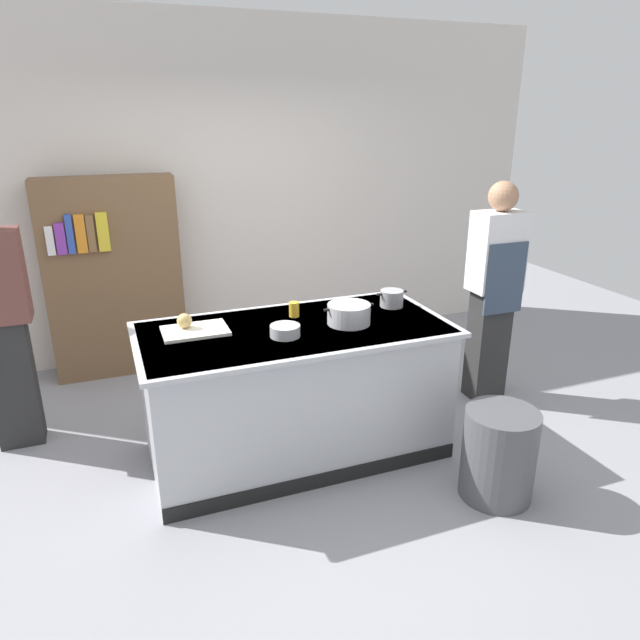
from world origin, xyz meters
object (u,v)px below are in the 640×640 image
(person_chef, at_px, (494,288))
(bookshelf, at_px, (114,278))
(trash_bin, at_px, (499,454))
(onion, at_px, (184,321))
(stock_pot, at_px, (349,314))
(juice_cup, at_px, (294,309))
(person_guest, at_px, (1,320))
(mixing_bowl, at_px, (285,331))
(sauce_pan, at_px, (392,298))

(person_chef, bearing_deg, bookshelf, 70.20)
(trash_bin, bearing_deg, onion, 146.34)
(stock_pot, relative_size, juice_cup, 3.44)
(juice_cup, relative_size, person_chef, 0.06)
(person_guest, bearing_deg, onion, 80.80)
(onion, height_order, person_guest, person_guest)
(stock_pot, bearing_deg, onion, 166.20)
(juice_cup, distance_m, trash_bin, 1.56)
(mixing_bowl, xyz_separation_m, person_chef, (1.79, 0.35, -0.02))
(trash_bin, bearing_deg, stock_pot, 126.44)
(person_chef, height_order, bookshelf, person_chef)
(mixing_bowl, bearing_deg, person_chef, 11.02)
(juice_cup, bearing_deg, stock_pot, -42.12)
(mixing_bowl, xyz_separation_m, trash_bin, (1.07, -0.77, -0.66))
(mixing_bowl, distance_m, person_guest, 1.89)
(stock_pot, height_order, bookshelf, bookshelf)
(mixing_bowl, bearing_deg, person_guest, 150.75)
(trash_bin, height_order, person_guest, person_guest)
(stock_pot, xyz_separation_m, trash_bin, (0.62, -0.83, -0.69))
(person_guest, bearing_deg, sauce_pan, 95.59)
(person_chef, distance_m, bookshelf, 3.13)
(mixing_bowl, relative_size, juice_cup, 1.85)
(person_chef, relative_size, bookshelf, 1.01)
(juice_cup, relative_size, trash_bin, 0.18)
(stock_pot, distance_m, bookshelf, 2.31)
(juice_cup, height_order, bookshelf, bookshelf)
(onion, xyz_separation_m, mixing_bowl, (0.55, -0.31, -0.03))
(sauce_pan, relative_size, trash_bin, 0.41)
(bookshelf, bearing_deg, person_chef, -30.20)
(stock_pot, xyz_separation_m, juice_cup, (-0.28, 0.26, -0.02))
(person_guest, bearing_deg, bookshelf, 163.25)
(mixing_bowl, relative_size, bookshelf, 0.11)
(sauce_pan, xyz_separation_m, juice_cup, (-0.71, 0.05, -0.01))
(juice_cup, bearing_deg, mixing_bowl, -117.40)
(sauce_pan, xyz_separation_m, mixing_bowl, (-0.87, -0.28, -0.02))
(trash_bin, relative_size, person_chef, 0.33)
(onion, bearing_deg, juice_cup, 0.82)
(onion, xyz_separation_m, sauce_pan, (1.43, -0.04, -0.01))
(mixing_bowl, bearing_deg, sauce_pan, 17.64)
(person_guest, bearing_deg, juice_cup, 91.66)
(mixing_bowl, xyz_separation_m, bookshelf, (-0.91, 1.92, -0.08))
(trash_bin, distance_m, person_chef, 1.48)
(stock_pot, distance_m, person_guest, 2.27)
(juice_cup, height_order, person_chef, person_chef)
(onion, relative_size, person_chef, 0.05)
(onion, relative_size, mixing_bowl, 0.51)
(person_chef, bearing_deg, juice_cup, 101.32)
(person_guest, relative_size, bookshelf, 1.01)
(stock_pot, bearing_deg, person_chef, 11.95)
(juice_cup, xyz_separation_m, trash_bin, (0.90, -1.09, -0.67))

